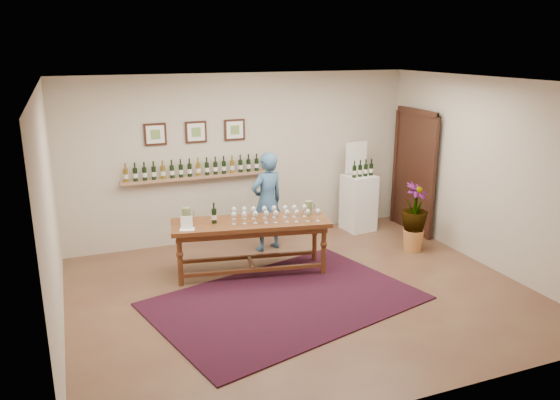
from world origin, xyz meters
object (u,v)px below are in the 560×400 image
object	(u,v)px
display_pedestal	(359,203)
potted_plant	(415,217)
person	(267,202)
tasting_table	(251,229)

from	to	relation	value
display_pedestal	potted_plant	size ratio (longest dim) A/B	1.03
potted_plant	person	bearing A→B (deg)	156.83
potted_plant	person	xyz separation A→B (m)	(-2.18, 0.93, 0.24)
tasting_table	potted_plant	world-z (taller)	potted_plant
display_pedestal	person	distance (m)	1.93
person	display_pedestal	bearing A→B (deg)	173.97
tasting_table	display_pedestal	size ratio (longest dim) A/B	2.34
potted_plant	person	world-z (taller)	person
person	potted_plant	bearing A→B (deg)	140.58
tasting_table	person	distance (m)	0.99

